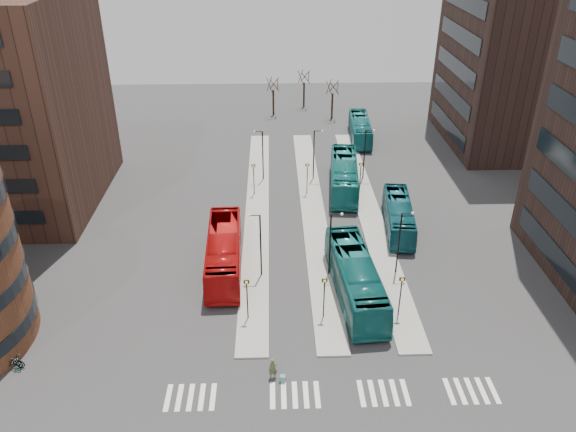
{
  "coord_description": "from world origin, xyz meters",
  "views": [
    {
      "loc": [
        -2.28,
        -23.18,
        28.81
      ],
      "look_at": [
        -0.98,
        19.88,
        5.0
      ],
      "focal_mm": 35.0,
      "sensor_mm": 36.0,
      "label": 1
    }
  ],
  "objects_px": {
    "traveller": "(273,369)",
    "bicycle_near": "(12,361)",
    "teal_bus_d": "(360,129)",
    "commuter_b": "(337,273)",
    "commuter_c": "(350,262)",
    "commuter_a": "(225,257)",
    "bicycle_far": "(11,364)",
    "teal_bus_b": "(344,175)",
    "suitcase": "(283,379)",
    "red_bus": "(224,251)",
    "bicycle_mid": "(12,362)",
    "teal_bus_a": "(355,278)",
    "teal_bus_c": "(399,216)"
  },
  "relations": [
    {
      "from": "traveller",
      "to": "bicycle_near",
      "type": "bearing_deg",
      "value": 169.38
    },
    {
      "from": "teal_bus_d",
      "to": "commuter_b",
      "type": "relative_size",
      "value": 6.8
    },
    {
      "from": "traveller",
      "to": "commuter_c",
      "type": "xyz_separation_m",
      "value": [
        7.02,
        12.99,
        0.03
      ]
    },
    {
      "from": "commuter_b",
      "to": "commuter_a",
      "type": "bearing_deg",
      "value": 49.49
    },
    {
      "from": "bicycle_far",
      "to": "commuter_c",
      "type": "bearing_deg",
      "value": -43.75
    },
    {
      "from": "teal_bus_b",
      "to": "commuter_c",
      "type": "xyz_separation_m",
      "value": [
        -1.35,
        -16.66,
        -0.9
      ]
    },
    {
      "from": "suitcase",
      "to": "commuter_c",
      "type": "height_order",
      "value": "commuter_c"
    },
    {
      "from": "red_bus",
      "to": "commuter_c",
      "type": "relative_size",
      "value": 7.3
    },
    {
      "from": "red_bus",
      "to": "bicycle_mid",
      "type": "bearing_deg",
      "value": -141.71
    },
    {
      "from": "teal_bus_b",
      "to": "commuter_b",
      "type": "height_order",
      "value": "teal_bus_b"
    },
    {
      "from": "red_bus",
      "to": "bicycle_near",
      "type": "relative_size",
      "value": 6.75
    },
    {
      "from": "bicycle_far",
      "to": "bicycle_mid",
      "type": "bearing_deg",
      "value": 21.99
    },
    {
      "from": "teal_bus_b",
      "to": "commuter_b",
      "type": "bearing_deg",
      "value": -92.72
    },
    {
      "from": "suitcase",
      "to": "teal_bus_b",
      "type": "distance_m",
      "value": 31.02
    },
    {
      "from": "suitcase",
      "to": "red_bus",
      "type": "height_order",
      "value": "red_bus"
    },
    {
      "from": "teal_bus_a",
      "to": "teal_bus_b",
      "type": "xyz_separation_m",
      "value": [
        1.47,
        20.34,
        -0.03
      ]
    },
    {
      "from": "teal_bus_a",
      "to": "teal_bus_b",
      "type": "height_order",
      "value": "teal_bus_a"
    },
    {
      "from": "suitcase",
      "to": "teal_bus_a",
      "type": "xyz_separation_m",
      "value": [
        6.25,
        9.67,
        1.54
      ]
    },
    {
      "from": "red_bus",
      "to": "commuter_a",
      "type": "relative_size",
      "value": 7.79
    },
    {
      "from": "teal_bus_a",
      "to": "teal_bus_d",
      "type": "bearing_deg",
      "value": 76.72
    },
    {
      "from": "bicycle_mid",
      "to": "teal_bus_c",
      "type": "bearing_deg",
      "value": -48.19
    },
    {
      "from": "bicycle_near",
      "to": "bicycle_mid",
      "type": "relative_size",
      "value": 1.14
    },
    {
      "from": "teal_bus_a",
      "to": "commuter_c",
      "type": "bearing_deg",
      "value": 83.68
    },
    {
      "from": "teal_bus_b",
      "to": "teal_bus_d",
      "type": "distance_m",
      "value": 16.4
    },
    {
      "from": "teal_bus_b",
      "to": "commuter_a",
      "type": "bearing_deg",
      "value": -123.68
    },
    {
      "from": "teal_bus_b",
      "to": "bicycle_far",
      "type": "xyz_separation_m",
      "value": [
        -26.92,
        -28.19,
        -1.31
      ]
    },
    {
      "from": "teal_bus_b",
      "to": "commuter_a",
      "type": "relative_size",
      "value": 7.9
    },
    {
      "from": "suitcase",
      "to": "commuter_a",
      "type": "xyz_separation_m",
      "value": [
        -4.97,
        14.59,
        0.55
      ]
    },
    {
      "from": "suitcase",
      "to": "teal_bus_b",
      "type": "bearing_deg",
      "value": 83.91
    },
    {
      "from": "commuter_b",
      "to": "bicycle_near",
      "type": "height_order",
      "value": "commuter_b"
    },
    {
      "from": "red_bus",
      "to": "traveller",
      "type": "height_order",
      "value": "red_bus"
    },
    {
      "from": "teal_bus_a",
      "to": "bicycle_near",
      "type": "bearing_deg",
      "value": -167.69
    },
    {
      "from": "teal_bus_d",
      "to": "commuter_c",
      "type": "xyz_separation_m",
      "value": [
        -5.5,
        -32.52,
        -0.66
      ]
    },
    {
      "from": "teal_bus_a",
      "to": "bicycle_far",
      "type": "relative_size",
      "value": 7.55
    },
    {
      "from": "suitcase",
      "to": "bicycle_mid",
      "type": "distance_m",
      "value": 19.31
    },
    {
      "from": "red_bus",
      "to": "teal_bus_d",
      "type": "xyz_separation_m",
      "value": [
        16.82,
        31.73,
        -0.21
      ]
    },
    {
      "from": "bicycle_mid",
      "to": "commuter_c",
      "type": "bearing_deg",
      "value": -55.14
    },
    {
      "from": "red_bus",
      "to": "teal_bus_d",
      "type": "height_order",
      "value": "red_bus"
    },
    {
      "from": "bicycle_near",
      "to": "commuter_b",
      "type": "bearing_deg",
      "value": -59.44
    },
    {
      "from": "teal_bus_b",
      "to": "bicycle_far",
      "type": "relative_size",
      "value": 7.41
    },
    {
      "from": "bicycle_mid",
      "to": "suitcase",
      "type": "bearing_deg",
      "value": -84.99
    },
    {
      "from": "teal_bus_b",
      "to": "bicycle_near",
      "type": "height_order",
      "value": "teal_bus_b"
    },
    {
      "from": "traveller",
      "to": "teal_bus_a",
      "type": "bearing_deg",
      "value": 47.91
    },
    {
      "from": "teal_bus_a",
      "to": "bicycle_near",
      "type": "relative_size",
      "value": 6.97
    },
    {
      "from": "teal_bus_c",
      "to": "commuter_b",
      "type": "relative_size",
      "value": 6.58
    },
    {
      "from": "teal_bus_b",
      "to": "teal_bus_c",
      "type": "xyz_separation_m",
      "value": [
        4.46,
        -9.23,
        -0.29
      ]
    },
    {
      "from": "teal_bus_a",
      "to": "bicycle_far",
      "type": "xyz_separation_m",
      "value": [
        -25.45,
        -7.85,
        -1.34
      ]
    },
    {
      "from": "traveller",
      "to": "commuter_c",
      "type": "bearing_deg",
      "value": 56.06
    },
    {
      "from": "teal_bus_c",
      "to": "bicycle_far",
      "type": "height_order",
      "value": "teal_bus_c"
    },
    {
      "from": "teal_bus_b",
      "to": "red_bus",
      "type": "bearing_deg",
      "value": -122.83
    }
  ]
}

